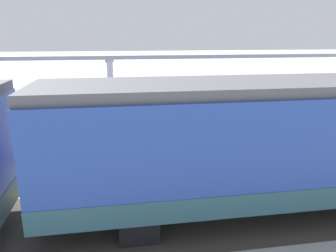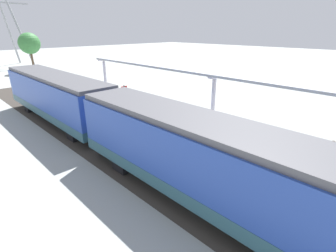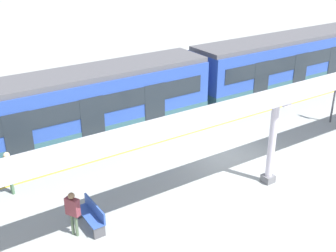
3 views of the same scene
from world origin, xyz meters
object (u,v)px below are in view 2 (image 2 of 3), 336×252
(bench_mid_platform, at_px, (139,103))
(train_far_carriage, at_px, (56,97))
(train_near_carriage, at_px, (200,160))
(bench_near_end, at_px, (312,159))
(trash_bin, at_px, (96,88))
(passenger_waiting_near_edge, at_px, (334,194))
(canopy_pillar_third, at_px, (105,76))
(platform_info_sign, at_px, (125,96))
(canopy_pillar_second, at_px, (213,101))
(passenger_by_the_benches, at_px, (331,152))

(bench_mid_platform, bearing_deg, train_far_carriage, 165.99)
(train_near_carriage, height_order, bench_near_end, train_near_carriage)
(train_near_carriage, relative_size, bench_mid_platform, 8.53)
(train_far_carriage, xyz_separation_m, bench_mid_platform, (6.36, -1.59, -1.39))
(trash_bin, height_order, passenger_waiting_near_edge, passenger_waiting_near_edge)
(bench_mid_platform, bearing_deg, trash_bin, 87.76)
(bench_mid_platform, xyz_separation_m, trash_bin, (0.31, 7.97, 0.02))
(train_near_carriage, distance_m, bench_mid_platform, 13.49)
(train_near_carriage, relative_size, train_far_carriage, 1.00)
(canopy_pillar_third, xyz_separation_m, platform_info_sign, (-2.44, -6.91, -0.47))
(bench_mid_platform, bearing_deg, bench_near_end, -91.17)
(canopy_pillar_second, bearing_deg, trash_bin, 92.55)
(train_far_carriage, distance_m, platform_info_sign, 5.18)
(platform_info_sign, distance_m, passenger_by_the_benches, 14.86)
(bench_near_end, bearing_deg, trash_bin, 88.44)
(canopy_pillar_third, distance_m, bench_near_end, 21.12)
(train_far_carriage, height_order, bench_mid_platform, train_far_carriage)
(bench_near_end, height_order, trash_bin, trash_bin)
(canopy_pillar_third, relative_size, trash_bin, 3.80)
(train_near_carriage, distance_m, passenger_waiting_near_edge, 4.78)
(canopy_pillar_second, height_order, bench_mid_platform, canopy_pillar_second)
(canopy_pillar_third, bearing_deg, canopy_pillar_second, -90.00)
(train_near_carriage, height_order, canopy_pillar_third, canopy_pillar_third)
(canopy_pillar_second, xyz_separation_m, trash_bin, (-0.67, 15.05, -1.33))
(canopy_pillar_third, relative_size, bench_near_end, 2.35)
(train_near_carriage, relative_size, passenger_by_the_benches, 7.88)
(bench_near_end, bearing_deg, canopy_pillar_second, 79.73)
(canopy_pillar_second, bearing_deg, bench_mid_platform, 97.89)
(bench_near_end, xyz_separation_m, passenger_waiting_near_edge, (-3.56, -1.71, 0.65))
(train_near_carriage, height_order, platform_info_sign, train_near_carriage)
(canopy_pillar_third, xyz_separation_m, passenger_waiting_near_edge, (-4.83, -22.74, -0.70))
(train_near_carriage, bearing_deg, passenger_waiting_near_edge, -57.79)
(train_near_carriage, xyz_separation_m, bench_near_end, (6.08, -2.29, -1.39))
(bench_near_end, relative_size, trash_bin, 1.62)
(bench_mid_platform, bearing_deg, train_near_carriage, -118.32)
(trash_bin, bearing_deg, platform_info_sign, -102.54)
(passenger_waiting_near_edge, bearing_deg, platform_info_sign, 81.39)
(passenger_waiting_near_edge, bearing_deg, canopy_pillar_third, 78.00)
(platform_info_sign, bearing_deg, trash_bin, 77.46)
(passenger_by_the_benches, bearing_deg, bench_near_end, 100.53)
(passenger_by_the_benches, bearing_deg, train_far_carriage, 110.76)
(bench_mid_platform, xyz_separation_m, passenger_by_the_benches, (-0.16, -14.77, 0.57))
(train_near_carriage, distance_m, train_far_carriage, 13.40)
(train_far_carriage, distance_m, trash_bin, 9.33)
(train_near_carriage, xyz_separation_m, passenger_waiting_near_edge, (2.51, -3.99, -0.74))
(passenger_by_the_benches, bearing_deg, bench_mid_platform, 89.37)
(train_near_carriage, bearing_deg, trash_bin, 71.34)
(trash_bin, xyz_separation_m, passenger_by_the_benches, (-0.47, -22.74, 0.55))
(canopy_pillar_third, bearing_deg, train_near_carriage, -111.40)
(bench_near_end, xyz_separation_m, platform_info_sign, (-1.17, 14.12, 0.89))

